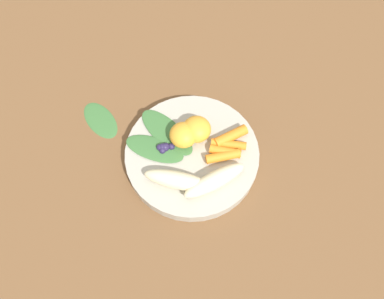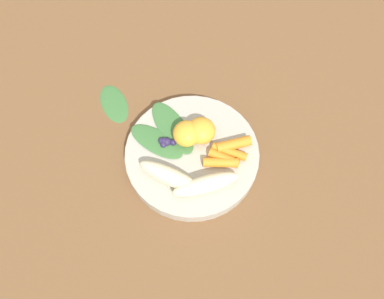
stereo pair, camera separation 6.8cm
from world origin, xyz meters
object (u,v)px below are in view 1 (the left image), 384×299
banana_peeled_right (177,180)px  kale_leaf_stray (100,120)px  bowl (192,155)px  banana_peeled_left (212,182)px  orange_segment_near (186,134)px

banana_peeled_right → kale_leaf_stray: bearing=149.7°
kale_leaf_stray → bowl: bearing=-152.2°
bowl → banana_peeled_left: banana_peeled_left is taller
orange_segment_near → kale_leaf_stray: size_ratio=0.53×
banana_peeled_left → kale_leaf_stray: 0.27m
bowl → kale_leaf_stray: bearing=-146.5°
banana_peeled_left → orange_segment_near: orange_segment_near is taller
banana_peeled_right → orange_segment_near: orange_segment_near is taller
banana_peeled_left → banana_peeled_right: 0.06m
bowl → banana_peeled_left: (0.07, -0.00, 0.03)m
banana_peeled_right → orange_segment_near: 0.09m
bowl → banana_peeled_left: bearing=-3.3°
kale_leaf_stray → orange_segment_near: bearing=-145.7°
bowl → kale_leaf_stray: bowl is taller
banana_peeled_left → orange_segment_near: 0.10m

